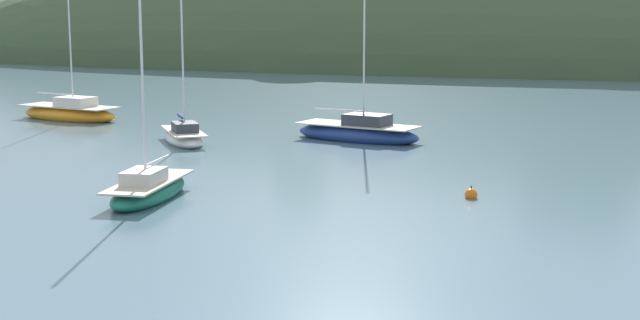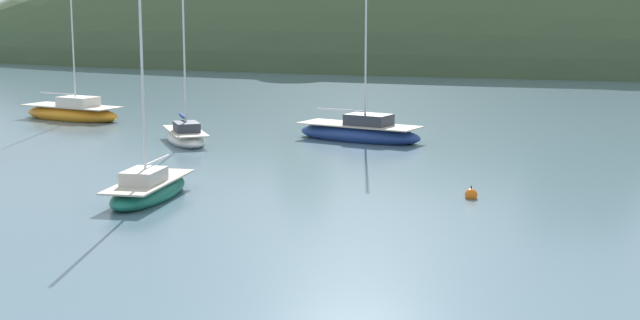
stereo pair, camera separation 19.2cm
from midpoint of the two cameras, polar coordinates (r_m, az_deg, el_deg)
far_shoreline_hill at (r=102.60m, az=12.09°, el=5.92°), size 150.00×36.00×33.90m
sailboat_black_sloop at (r=54.45m, az=-15.45°, el=2.94°), size 7.10×3.66×8.18m
sailboat_orange_cutter at (r=31.10m, az=-10.74°, el=-1.85°), size 2.22×5.29×7.13m
sailboat_blue_center at (r=44.13m, az=2.70°, el=1.78°), size 6.97×3.78×9.37m
sailboat_teal_outer at (r=43.80m, az=-8.47°, el=1.53°), size 4.22×5.02×7.19m
mooring_buoy_inner at (r=31.13m, az=9.82°, el=-2.21°), size 0.44×0.44×0.54m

